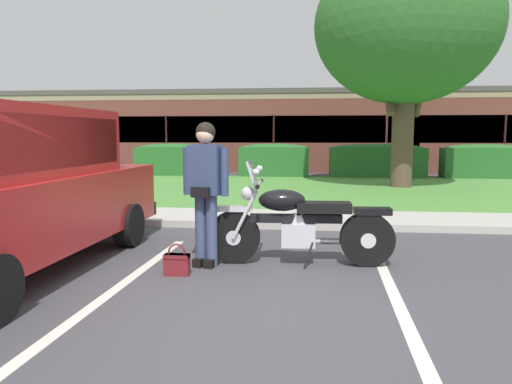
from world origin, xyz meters
The scene contains 15 objects.
ground_plane centered at (0.00, 0.00, 0.00)m, with size 140.00×140.00×0.00m, color #424247.
curb_strip centered at (0.00, 3.56, 0.06)m, with size 60.00×0.20×0.12m, color #B7B2A8.
concrete_walk centered at (0.00, 4.41, 0.04)m, with size 60.00×1.50×0.08m, color #B7B2A8.
grass_lawn centered at (0.00, 9.26, 0.03)m, with size 60.00×8.19×0.06m, color #518E3D.
stall_stripe_0 centered at (-1.34, 0.20, 0.00)m, with size 0.12×4.40×0.01m, color silver.
stall_stripe_1 centered at (1.43, 0.20, 0.00)m, with size 0.12×4.40×0.01m, color silver.
motorcycle centered at (0.57, 1.34, 0.49)m, with size 2.24×0.82×1.26m.
rider_person centered at (-0.62, 1.14, 0.99)m, with size 0.56×0.35×1.70m.
handbag centered at (-0.86, 0.71, 0.14)m, with size 0.28×0.13×0.36m.
shade_tree centered at (3.26, 10.03, 4.57)m, with size 5.14×5.14×6.79m.
hedge_left centered at (-4.39, 13.43, 0.65)m, with size 2.94×0.90×1.24m.
hedge_center_left centered at (-0.68, 13.43, 0.65)m, with size 2.53×0.90×1.24m.
hedge_center_right centered at (3.02, 13.43, 0.65)m, with size 3.37×0.90×1.24m.
hedge_right centered at (6.73, 13.43, 0.65)m, with size 2.91×0.90×1.24m.
brick_building centered at (-0.86, 20.30, 1.72)m, with size 26.91×9.39×3.44m.
Camera 1 is at (0.59, -4.47, 1.56)m, focal length 34.33 mm.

